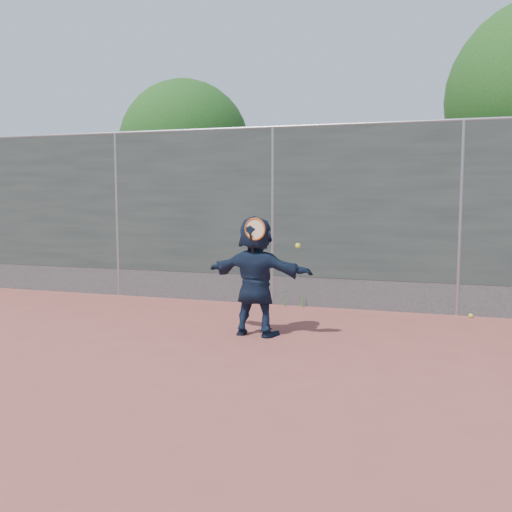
% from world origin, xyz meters
% --- Properties ---
extents(ground, '(80.00, 80.00, 0.00)m').
position_xyz_m(ground, '(0.00, 0.00, 0.00)').
color(ground, '#9E4C42').
rests_on(ground, ground).
extents(player, '(1.52, 0.62, 1.60)m').
position_xyz_m(player, '(0.39, 1.34, 0.80)').
color(player, '#15223A').
rests_on(player, ground).
extents(ball_ground, '(0.07, 0.07, 0.07)m').
position_xyz_m(ball_ground, '(3.20, 3.35, 0.03)').
color(ball_ground, '#C8E633').
rests_on(ball_ground, ground).
extents(fence, '(20.00, 0.06, 3.03)m').
position_xyz_m(fence, '(-0.00, 3.50, 1.58)').
color(fence, '#38423D').
rests_on(fence, ground).
extents(swing_action, '(0.73, 0.16, 0.51)m').
position_xyz_m(swing_action, '(0.49, 1.15, 1.40)').
color(swing_action, '#BF4B12').
rests_on(swing_action, ground).
extents(tree_left, '(3.15, 3.00, 4.53)m').
position_xyz_m(tree_left, '(-2.85, 6.55, 2.94)').
color(tree_left, '#382314').
rests_on(tree_left, ground).
extents(weed_clump, '(0.68, 0.07, 0.30)m').
position_xyz_m(weed_clump, '(0.29, 3.38, 0.13)').
color(weed_clump, '#387226').
rests_on(weed_clump, ground).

